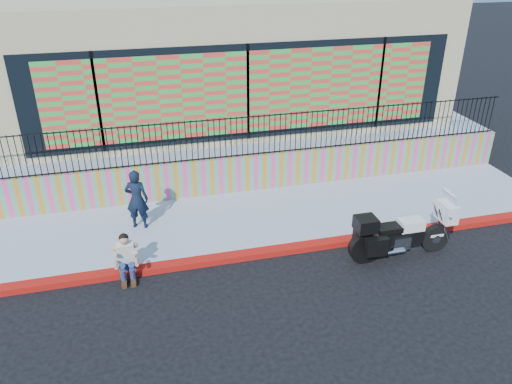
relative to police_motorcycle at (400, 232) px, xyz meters
name	(u,v)px	position (x,y,z in m)	size (l,w,h in m)	color
ground	(288,252)	(-2.51, 0.82, -0.67)	(90.00, 90.00, 0.00)	black
red_curb	(288,249)	(-2.51, 0.82, -0.59)	(16.00, 0.30, 0.15)	#A70D0B
sidewalk	(270,217)	(-2.51, 2.47, -0.59)	(16.00, 3.00, 0.15)	#99A3B7
mural_wall	(255,172)	(-2.51, 4.07, 0.03)	(16.00, 0.20, 1.10)	#FF4387
metal_fence	(255,135)	(-2.51, 4.07, 1.18)	(15.80, 0.04, 1.20)	black
elevated_platform	(223,120)	(-2.51, 9.17, -0.04)	(16.00, 10.00, 1.25)	#99A3B7
storefront_building	(222,52)	(-2.51, 8.95, 2.58)	(14.00, 8.06, 4.00)	tan
police_motorcycle	(400,232)	(0.00, 0.00, 0.00)	(2.56, 0.84, 1.59)	black
police_officer	(137,199)	(-5.96, 2.68, 0.29)	(0.59, 0.38, 1.60)	black
seated_man	(127,262)	(-6.32, 0.69, -0.22)	(0.54, 0.71, 1.06)	navy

